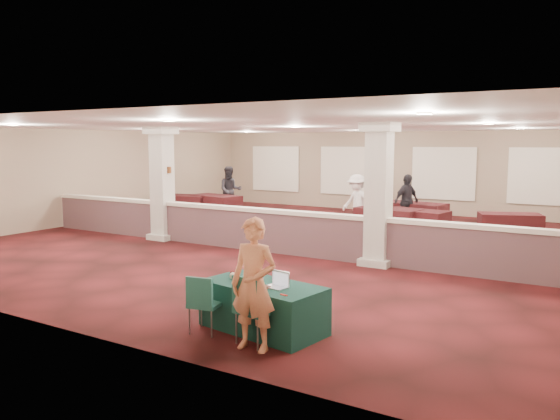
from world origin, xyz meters
The scene contains 32 objects.
ground centered at (0.00, 0.00, 0.00)m, with size 16.00×16.00×0.00m, color #4B1215.
wall_back centered at (0.00, 8.00, 1.60)m, with size 16.00×0.04×3.20m, color gray.
wall_front centered at (0.00, -8.00, 1.60)m, with size 16.00×0.04×3.20m, color gray.
wall_left centered at (-8.00, 0.00, 1.60)m, with size 0.04×16.00×3.20m, color gray.
ceiling centered at (0.00, 0.00, 3.20)m, with size 16.00×16.00×0.02m, color white.
partition_wall centered at (0.00, -1.50, 0.57)m, with size 15.60×0.28×1.10m.
column_left centered at (-3.50, -1.50, 1.64)m, with size 0.72×0.72×3.20m.
column_right centered at (3.00, -1.50, 1.64)m, with size 0.72×0.72×3.20m.
sconce_left centered at (-3.78, -1.50, 2.00)m, with size 0.12×0.12×0.18m.
sconce_right centered at (-3.22, -1.50, 2.00)m, with size 0.12×0.12×0.18m.
near_table centered at (3.14, -6.50, 0.35)m, with size 1.82×0.91×0.70m, color #0D3229.
conf_chair_main centered at (3.34, -7.09, 0.57)m, with size 0.56×0.57×0.97m.
conf_chair_side centered at (2.49, -7.08, 0.51)m, with size 0.50×0.51×0.86m.
woman centered at (3.44, -7.20, 0.89)m, with size 0.64×0.43×1.78m, color #E07961.
far_table_front_left centered at (-6.50, 2.83, 0.39)m, with size 1.91×0.96×0.78m, color black.
far_table_front_center centered at (1.68, 2.81, 0.39)m, with size 1.90×0.95×0.77m, color black.
far_table_front_right centered at (2.50, 3.00, 0.38)m, with size 1.86×0.93×0.75m, color black.
far_table_back_left centered at (-5.25, 3.20, 0.40)m, with size 1.97×0.99×0.80m, color black.
far_table_back_center centered at (2.00, 4.46, 0.40)m, with size 1.99×1.00×0.81m, color black.
far_table_back_right centered at (4.99, 4.02, 0.35)m, with size 1.72×0.86×0.70m, color black.
attendee_a centered at (-5.14, 4.00, 0.93)m, with size 0.89×0.50×1.86m, color black.
attendee_b centered at (0.58, 3.00, 0.88)m, with size 1.13×0.52×1.76m, color silver.
attendee_c centered at (1.86, 4.03, 0.88)m, with size 1.03×0.49×1.76m, color black.
attendee_d centered at (-0.19, 6.50, 0.96)m, with size 0.94×0.51×1.91m, color black.
laptop_base centered at (3.41, -6.59, 0.71)m, with size 0.32×0.22×0.02m, color silver.
laptop_screen centered at (3.43, -6.48, 0.82)m, with size 0.32×0.01×0.21m, color silver.
screen_glow centered at (3.43, -6.49, 0.81)m, with size 0.29×0.00×0.18m, color silver.
knitting centered at (3.15, -6.74, 0.72)m, with size 0.38×0.29×0.03m, color #A9411B.
yarn_cream centered at (2.60, -6.51, 0.75)m, with size 0.11×0.11×0.11m, color beige.
yarn_red centered at (2.48, -6.34, 0.75)m, with size 0.10×0.10×0.10m, color #601A13.
yarn_grey centered at (2.73, -6.32, 0.75)m, with size 0.10×0.10×0.10m, color #444548.
scissors centered at (3.71, -6.87, 0.71)m, with size 0.12×0.03×0.01m, color red.
Camera 1 is at (7.37, -13.06, 2.75)m, focal length 35.00 mm.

